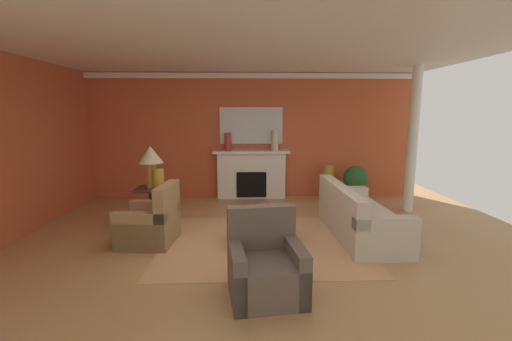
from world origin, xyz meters
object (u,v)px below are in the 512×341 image
Objects in this scene: mantel_mirror at (251,126)px; sofa at (358,218)px; armchair_near_window at (151,224)px; side_table at (153,204)px; vase_tall_corner at (328,183)px; table_lamp at (151,159)px; armchair_facing_fireplace at (265,268)px; vase_mantel_left at (228,142)px; vase_mantel_right at (275,141)px; coffee_table at (263,222)px; vase_on_side_table at (158,179)px; potted_plant at (355,181)px; fireplace at (251,176)px.

mantel_mirror reaches higher than sofa.
armchair_near_window reaches higher than side_table.
table_lamp is at bearing -155.00° from vase_tall_corner.
armchair_facing_fireplace is 2.26× the size of vase_mantel_left.
side_table is 2.48m from vase_mantel_left.
vase_mantel_right is (-1.17, 2.55, 1.09)m from sofa.
vase_on_side_table reaches higher than coffee_table.
vase_mantel_right is at bearing 81.62° from coffee_table.
armchair_facing_fireplace is 4.58m from potted_plant.
armchair_near_window is (-1.61, -2.95, -1.42)m from mantel_mirror.
side_table is (-1.81, -2.09, -1.33)m from mantel_mirror.
mantel_mirror is at bearing 17.18° from vase_mantel_left.
side_table is at bearing 102.60° from armchair_near_window.
side_table is (-1.94, 0.90, 0.06)m from coffee_table.
mantel_mirror is at bearing 122.34° from sofa.
fireplace is 1.01m from vase_mantel_right.
table_lamp is (-1.89, 2.42, 0.92)m from armchair_facing_fireplace.
potted_plant is at bearing -10.14° from fireplace.
armchair_facing_fireplace is 3.07m from side_table.
vase_on_side_table is at bearing 93.28° from armchair_near_window.
sofa is (1.72, -2.72, -1.43)m from mantel_mirror.
table_lamp is (-1.81, -1.97, 0.68)m from fireplace.
armchair_near_window is at bearing -86.72° from vase_on_side_table.
vase_mantel_right is at bearing -5.12° from fireplace.
vase_on_side_table is 0.43× the size of vase_tall_corner.
mantel_mirror reaches higher than armchair_facing_fireplace.
vase_mantel_left is at bearing 98.37° from armchair_facing_fireplace.
fireplace is 3.77× the size of vase_mantel_right.
fireplace is 2.68m from side_table.
side_table is (-3.53, 0.63, 0.10)m from sofa.
vase_mantel_left is (-0.68, 2.82, 1.02)m from coffee_table.
side_table is at bearing 169.86° from sofa.
table_lamp is 2.06× the size of vase_on_side_table.
potted_plant is (0.65, 2.17, 0.19)m from sofa.
vase_mantel_right reaches higher than vase_on_side_table.
mantel_mirror is at bearing 162.82° from vase_mantel_right.
sofa is (1.72, -2.60, -0.25)m from fireplace.
vase_mantel_left is (-2.32, 0.25, 0.93)m from vase_tall_corner.
vase_on_side_table is at bearing 171.40° from sofa.
armchair_facing_fireplace is 0.95× the size of coffee_table.
sofa is 2.12× the size of coffee_table.
table_lamp is (-1.94, 0.90, 0.89)m from coffee_table.
coffee_table is at bearing 88.23° from armchair_facing_fireplace.
sofa is 1.61m from coffee_table.
sofa is 2.28m from potted_plant.
armchair_near_window is at bearing -77.40° from side_table.
armchair_near_window is at bearing -176.05° from sofa.
fireplace is 2.57× the size of side_table.
vase_tall_corner is at bearing 168.24° from potted_plant.
table_lamp is at bearing -140.85° from vase_mantel_right.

